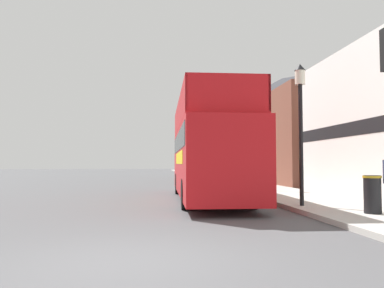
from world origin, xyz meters
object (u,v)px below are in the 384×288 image
object	(u,v)px
lamp_post_nearest	(300,107)
parked_car_ahead_of_bus	(204,177)
litter_bin	(372,193)
lamp_post_second	(247,130)
tour_bus	(208,155)

from	to	relation	value
lamp_post_nearest	parked_car_ahead_of_bus	bearing A→B (deg)	98.03
litter_bin	lamp_post_nearest	bearing A→B (deg)	119.28
parked_car_ahead_of_bus	litter_bin	bearing A→B (deg)	-75.96
lamp_post_nearest	litter_bin	bearing A→B (deg)	-60.72
lamp_post_second	litter_bin	size ratio (longest dim) A/B	4.37
parked_car_ahead_of_bus	lamp_post_second	xyz separation A→B (m)	(1.75, -3.44, 2.53)
tour_bus	parked_car_ahead_of_bus	size ratio (longest dim) A/B	2.26
tour_bus	lamp_post_nearest	bearing A→B (deg)	-53.29
tour_bus	lamp_post_second	xyz separation A→B (m)	(2.65, 3.95, 1.39)
lamp_post_second	litter_bin	world-z (taller)	lamp_post_second
lamp_post_second	litter_bin	xyz separation A→B (m)	(0.90, -9.46, -2.52)
lamp_post_nearest	litter_bin	size ratio (longest dim) A/B	4.48
parked_car_ahead_of_bus	lamp_post_second	size ratio (longest dim) A/B	1.03
tour_bus	lamp_post_second	world-z (taller)	lamp_post_second
tour_bus	litter_bin	distance (m)	6.66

